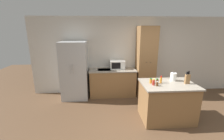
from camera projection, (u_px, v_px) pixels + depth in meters
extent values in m
plane|color=brown|center=(159.00, 131.00, 3.31)|extent=(14.00, 14.00, 0.00)
cube|color=beige|center=(137.00, 56.00, 5.21)|extent=(7.20, 0.06, 2.60)
cube|color=#B7BABC|center=(75.00, 70.00, 4.79)|extent=(0.81, 0.74, 1.83)
cylinder|color=silver|center=(71.00, 69.00, 4.38)|extent=(0.02, 0.02, 0.30)
cylinder|color=silver|center=(74.00, 69.00, 4.38)|extent=(0.02, 0.02, 0.30)
cube|color=olive|center=(113.00, 83.00, 5.07)|extent=(1.50, 0.59, 0.87)
cube|color=gray|center=(113.00, 70.00, 4.95)|extent=(1.54, 0.63, 0.03)
cube|color=#9EA0A3|center=(105.00, 70.00, 4.93)|extent=(0.44, 0.34, 0.01)
cube|color=olive|center=(146.00, 62.00, 4.96)|extent=(0.58, 0.58, 2.29)
sphere|color=black|center=(146.00, 62.00, 4.65)|extent=(0.02, 0.02, 0.02)
sphere|color=black|center=(151.00, 62.00, 4.66)|extent=(0.02, 0.02, 0.02)
cube|color=olive|center=(166.00, 102.00, 3.69)|extent=(1.21, 0.84, 0.90)
cube|color=gray|center=(168.00, 84.00, 3.57)|extent=(1.27, 0.90, 0.03)
cube|color=white|center=(117.00, 65.00, 5.02)|extent=(0.48, 0.35, 0.29)
cube|color=black|center=(116.00, 66.00, 4.84)|extent=(0.29, 0.01, 0.20)
cube|color=olive|center=(187.00, 79.00, 3.53)|extent=(0.11, 0.06, 0.23)
cylinder|color=black|center=(187.00, 73.00, 3.49)|extent=(0.02, 0.02, 0.08)
cylinder|color=black|center=(187.00, 73.00, 3.49)|extent=(0.02, 0.02, 0.06)
cylinder|color=black|center=(188.00, 73.00, 3.50)|extent=(0.02, 0.02, 0.08)
cylinder|color=black|center=(189.00, 73.00, 3.50)|extent=(0.02, 0.02, 0.07)
cylinder|color=black|center=(189.00, 73.00, 3.50)|extent=(0.02, 0.02, 0.09)
cylinder|color=#563319|center=(157.00, 84.00, 3.39)|extent=(0.05, 0.05, 0.09)
cylinder|color=silver|center=(157.00, 82.00, 3.38)|extent=(0.03, 0.03, 0.02)
cylinder|color=#563319|center=(157.00, 82.00, 3.53)|extent=(0.06, 0.06, 0.10)
cylinder|color=#286628|center=(157.00, 79.00, 3.52)|extent=(0.05, 0.05, 0.02)
cylinder|color=orange|center=(161.00, 80.00, 3.59)|extent=(0.05, 0.05, 0.14)
cylinder|color=red|center=(161.00, 77.00, 3.56)|extent=(0.04, 0.04, 0.03)
cylinder|color=orange|center=(151.00, 81.00, 3.57)|extent=(0.06, 0.06, 0.10)
cylinder|color=#286628|center=(151.00, 79.00, 3.55)|extent=(0.04, 0.04, 0.02)
cylinder|color=#B2281E|center=(154.00, 82.00, 3.45)|extent=(0.06, 0.06, 0.13)
cylinder|color=#E5DB4C|center=(154.00, 79.00, 3.43)|extent=(0.04, 0.04, 0.03)
cylinder|color=white|center=(173.00, 77.00, 3.74)|extent=(0.15, 0.15, 0.20)
sphere|color=#262628|center=(174.00, 73.00, 3.71)|extent=(0.02, 0.02, 0.02)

